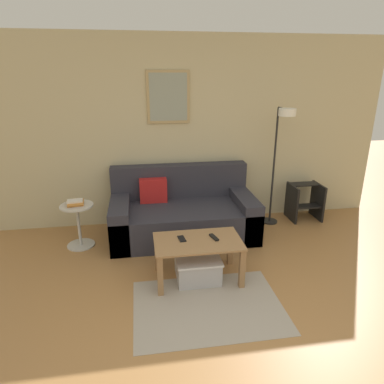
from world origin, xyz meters
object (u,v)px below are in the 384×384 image
(couch, at_px, (182,214))
(storage_bin, at_px, (198,267))
(coffee_table, at_px, (198,248))
(side_table, at_px, (78,221))
(remote_control, at_px, (214,237))
(step_stool, at_px, (305,201))
(cell_phone, at_px, (182,239))
(floor_lamp, at_px, (281,143))
(book_stack, at_px, (75,203))

(couch, relative_size, storage_bin, 4.01)
(coffee_table, height_order, side_table, side_table)
(remote_control, bearing_deg, step_stool, 22.35)
(step_stool, bearing_deg, remote_control, -142.50)
(storage_bin, height_order, cell_phone, cell_phone)
(storage_bin, xyz_separation_m, remote_control, (0.18, 0.03, 0.32))
(storage_bin, height_order, side_table, side_table)
(remote_control, bearing_deg, floor_lamp, 28.25)
(coffee_table, xyz_separation_m, cell_phone, (-0.16, 0.06, 0.09))
(side_table, xyz_separation_m, book_stack, (-0.01, 0.01, 0.25))
(floor_lamp, bearing_deg, side_table, -177.01)
(side_table, distance_m, book_stack, 0.25)
(storage_bin, height_order, floor_lamp, floor_lamp)
(coffee_table, bearing_deg, storage_bin, -129.99)
(cell_phone, height_order, step_stool, step_stool)
(coffee_table, height_order, step_stool, step_stool)
(side_table, distance_m, remote_control, 1.76)
(cell_phone, bearing_deg, coffee_table, -28.03)
(remote_control, bearing_deg, book_stack, 133.67)
(book_stack, bearing_deg, storage_bin, -35.32)
(coffee_table, relative_size, remote_control, 5.97)
(side_table, bearing_deg, remote_control, -31.17)
(remote_control, xyz_separation_m, step_stool, (1.65, 1.27, -0.17))
(storage_bin, bearing_deg, coffee_table, 50.01)
(storage_bin, distance_m, remote_control, 0.37)
(couch, bearing_deg, storage_bin, -89.15)
(coffee_table, height_order, remote_control, remote_control)
(coffee_table, height_order, floor_lamp, floor_lamp)
(storage_bin, xyz_separation_m, side_table, (-1.33, 0.94, 0.20))
(side_table, height_order, book_stack, book_stack)
(couch, bearing_deg, floor_lamp, -0.30)
(storage_bin, height_order, remote_control, remote_control)
(side_table, xyz_separation_m, cell_phone, (1.17, -0.88, 0.11))
(cell_phone, relative_size, step_stool, 0.27)
(side_table, relative_size, cell_phone, 3.92)
(coffee_table, height_order, storage_bin, coffee_table)
(couch, relative_size, step_stool, 3.54)
(floor_lamp, bearing_deg, book_stack, -177.13)
(couch, xyz_separation_m, side_table, (-1.31, -0.14, 0.04))
(book_stack, bearing_deg, step_stool, 6.30)
(storage_bin, bearing_deg, couch, 90.85)
(book_stack, bearing_deg, coffee_table, -35.14)
(coffee_table, bearing_deg, side_table, 144.84)
(side_table, distance_m, step_stool, 3.18)
(remote_control, bearing_deg, couch, 85.23)
(coffee_table, bearing_deg, cell_phone, 159.77)
(book_stack, bearing_deg, cell_phone, -36.84)
(coffee_table, bearing_deg, couch, 91.02)
(storage_bin, relative_size, side_table, 0.85)
(side_table, bearing_deg, step_stool, 6.41)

